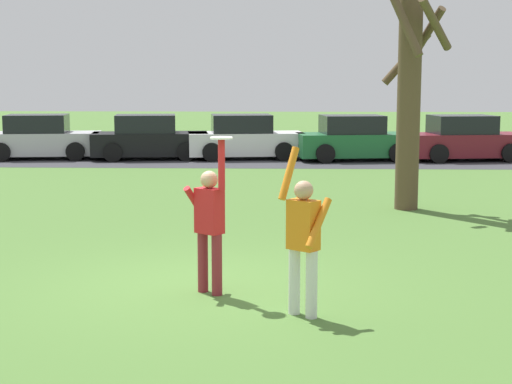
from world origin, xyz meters
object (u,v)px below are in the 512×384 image
at_px(frisbee_disc, 221,138).
at_px(parked_car_green, 355,140).
at_px(parked_car_black, 149,139).
at_px(person_defender, 303,236).
at_px(parked_car_silver, 41,139).
at_px(parked_car_white, 245,139).
at_px(person_catcher, 209,221).
at_px(parked_car_maroon, 464,140).
at_px(bare_tree_tall, 410,76).

distance_m(frisbee_disc, parked_car_green, 18.24).
bearing_deg(parked_car_black, person_defender, -83.17).
bearing_deg(frisbee_disc, parked_car_green, 79.76).
height_order(person_defender, parked_car_silver, person_defender).
bearing_deg(parked_car_white, parked_car_silver, 173.74).
distance_m(person_catcher, parked_car_maroon, 19.31).
distance_m(person_defender, frisbee_disc, 1.74).
bearing_deg(parked_car_silver, bare_tree_tall, -51.52).
bearing_deg(person_catcher, frisbee_disc, -0.00).
height_order(parked_car_green, bare_tree_tall, bare_tree_tall).
height_order(person_catcher, parked_car_silver, person_catcher).
relative_size(person_defender, parked_car_white, 0.47).
height_order(parked_car_green, parked_car_maroon, same).
relative_size(frisbee_disc, parked_car_maroon, 0.07).
xyz_separation_m(parked_car_black, bare_tree_tall, (7.59, -10.79, 2.18)).
relative_size(person_catcher, parked_car_silver, 0.48).
bearing_deg(person_catcher, parked_car_silver, 152.22).
bearing_deg(person_catcher, bare_tree_tall, 101.25).
relative_size(parked_car_silver, parked_car_white, 1.00).
relative_size(parked_car_white, parked_car_maroon, 1.00).
bearing_deg(parked_car_white, parked_car_green, -14.05).
bearing_deg(parked_car_green, parked_car_white, 165.95).
bearing_deg(parked_car_black, person_catcher, -86.05).
height_order(parked_car_silver, parked_car_maroon, same).
relative_size(parked_car_green, bare_tree_tall, 0.78).
distance_m(frisbee_disc, parked_car_white, 18.34).
bearing_deg(parked_car_white, person_catcher, -96.82).
distance_m(frisbee_disc, parked_car_maroon, 19.42).
relative_size(parked_car_green, parked_car_maroon, 1.00).
bearing_deg(parked_car_white, parked_car_maroon, -10.31).
height_order(parked_car_white, bare_tree_tall, bare_tree_tall).
xyz_separation_m(frisbee_disc, parked_car_white, (-0.69, 18.28, -1.37)).
bearing_deg(parked_car_maroon, parked_car_black, 171.54).
height_order(frisbee_disc, bare_tree_tall, bare_tree_tall).
distance_m(parked_car_black, parked_car_green, 7.34).
height_order(parked_car_silver, parked_car_green, same).
bearing_deg(parked_car_silver, parked_car_white, -6.26).
height_order(frisbee_disc, parked_car_white, frisbee_disc).
bearing_deg(person_catcher, parked_car_white, 130.13).
relative_size(frisbee_disc, parked_car_green, 0.07).
bearing_deg(frisbee_disc, person_catcher, 141.49).
bearing_deg(frisbee_disc, parked_car_white, 92.16).
relative_size(frisbee_disc, parked_car_black, 0.07).
distance_m(parked_car_black, parked_car_maroon, 11.20).
relative_size(frisbee_disc, parked_car_white, 0.07).
relative_size(parked_car_black, bare_tree_tall, 0.78).
bearing_deg(parked_car_green, frisbee_disc, -108.68).
bearing_deg(parked_car_green, parked_car_maroon, -6.49).
height_order(frisbee_disc, parked_car_black, frisbee_disc).
xyz_separation_m(person_defender, parked_car_green, (2.19, 18.73, -0.25)).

